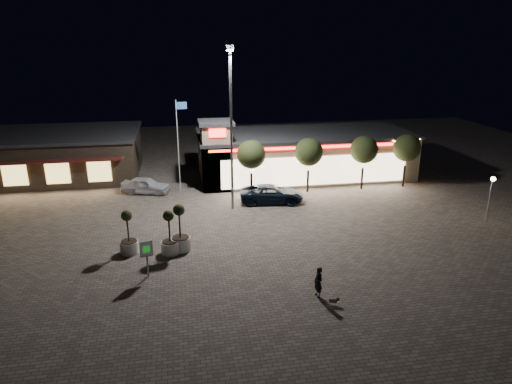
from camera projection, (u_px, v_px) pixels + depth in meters
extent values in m
plane|color=#6C6357|center=(217.00, 255.00, 28.38)|extent=(90.00, 90.00, 0.00)
cube|color=gray|center=(304.00, 155.00, 44.30)|extent=(20.00, 8.00, 4.00)
cube|color=#262628|center=(305.00, 134.00, 43.61)|extent=(20.40, 8.40, 0.30)
cube|color=#FFE5BF|center=(316.00, 171.00, 40.65)|extent=(17.00, 0.12, 2.60)
cube|color=#FF1914|center=(317.00, 147.00, 39.93)|extent=(19.00, 0.10, 0.18)
cube|color=gray|center=(217.00, 157.00, 40.08)|extent=(2.60, 2.60, 5.80)
cube|color=#262628|center=(216.00, 122.00, 39.10)|extent=(3.00, 3.00, 0.30)
cube|color=#FF1914|center=(217.00, 133.00, 38.05)|extent=(1.40, 0.10, 0.70)
cube|color=#382D23|center=(53.00, 156.00, 44.13)|extent=(16.00, 10.00, 4.00)
cube|color=#262628|center=(50.00, 134.00, 43.44)|extent=(16.40, 10.40, 0.30)
cube|color=#591E19|center=(36.00, 162.00, 38.83)|extent=(14.40, 0.80, 0.15)
cube|color=#FFD772|center=(15.00, 176.00, 39.22)|extent=(2.00, 0.12, 1.80)
cube|color=#FFD772|center=(58.00, 174.00, 39.79)|extent=(2.00, 0.12, 1.80)
cube|color=#FFD772|center=(99.00, 172.00, 40.36)|extent=(2.00, 0.12, 1.80)
cylinder|color=gray|center=(231.00, 134.00, 34.25)|extent=(0.20, 0.20, 12.00)
cube|color=gray|center=(230.00, 47.00, 32.27)|extent=(0.60, 0.40, 0.35)
cube|color=white|center=(230.00, 50.00, 32.33)|extent=(0.45, 0.30, 0.08)
cylinder|color=white|center=(178.00, 147.00, 38.91)|extent=(0.10, 0.10, 8.00)
cube|color=#284D94|center=(181.00, 106.00, 37.86)|extent=(0.90, 0.04, 0.60)
cylinder|color=gray|center=(489.00, 201.00, 32.99)|extent=(0.12, 0.12, 3.20)
sphere|color=#FFE5B2|center=(493.00, 179.00, 32.45)|extent=(0.36, 0.36, 0.36)
cylinder|color=#332319|center=(251.00, 184.00, 38.99)|extent=(0.20, 0.20, 1.92)
sphere|color=#2D3819|center=(251.00, 154.00, 38.15)|extent=(2.42, 2.42, 2.42)
cylinder|color=#332319|center=(308.00, 181.00, 39.80)|extent=(0.20, 0.20, 1.92)
sphere|color=#2D3819|center=(309.00, 152.00, 38.97)|extent=(2.42, 2.42, 2.42)
cylinder|color=#332319|center=(362.00, 178.00, 40.62)|extent=(0.20, 0.20, 1.92)
sphere|color=#2D3819|center=(364.00, 150.00, 39.78)|extent=(2.42, 2.42, 2.42)
cylinder|color=#332319|center=(404.00, 176.00, 41.27)|extent=(0.20, 0.20, 1.92)
sphere|color=#2D3819|center=(407.00, 148.00, 40.43)|extent=(2.42, 2.42, 2.42)
imported|color=black|center=(272.00, 194.00, 37.33)|extent=(5.49, 3.09, 1.45)
imported|color=silver|center=(146.00, 185.00, 39.49)|extent=(4.47, 2.84, 1.42)
imported|color=black|center=(318.00, 282.00, 23.57)|extent=(0.53, 0.68, 1.67)
cube|color=#59514C|center=(333.00, 300.00, 23.01)|extent=(0.42, 0.25, 0.21)
sphere|color=#59514C|center=(338.00, 299.00, 22.97)|extent=(0.19, 0.19, 0.19)
cylinder|color=silver|center=(130.00, 247.00, 28.57)|extent=(1.16, 1.16, 0.77)
cylinder|color=black|center=(129.00, 241.00, 28.44)|extent=(1.00, 1.00, 0.06)
cylinder|color=#332319|center=(128.00, 228.00, 28.15)|extent=(0.10, 0.10, 1.73)
sphere|color=#2D3819|center=(126.00, 216.00, 27.89)|extent=(0.67, 0.67, 0.67)
cylinder|color=silver|center=(170.00, 247.00, 28.52)|extent=(1.16, 1.16, 0.78)
cylinder|color=black|center=(170.00, 241.00, 28.39)|extent=(1.01, 1.01, 0.06)
cylinder|color=#332319|center=(169.00, 228.00, 28.10)|extent=(0.10, 0.10, 1.75)
sphere|color=#2D3819|center=(168.00, 216.00, 27.83)|extent=(0.68, 0.68, 0.68)
cylinder|color=silver|center=(181.00, 244.00, 28.94)|extent=(1.26, 1.26, 0.84)
cylinder|color=black|center=(180.00, 237.00, 28.79)|extent=(1.09, 1.09, 0.06)
cylinder|color=#332319|center=(180.00, 223.00, 28.48)|extent=(0.11, 0.11, 1.89)
sphere|color=#2D3819|center=(179.00, 210.00, 28.20)|extent=(0.74, 0.74, 0.74)
cylinder|color=gray|center=(148.00, 266.00, 25.62)|extent=(0.09, 0.09, 1.33)
cube|color=white|center=(146.00, 249.00, 25.28)|extent=(0.71, 0.27, 0.94)
cube|color=#18901B|center=(146.00, 249.00, 25.24)|extent=(0.38, 0.13, 0.39)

